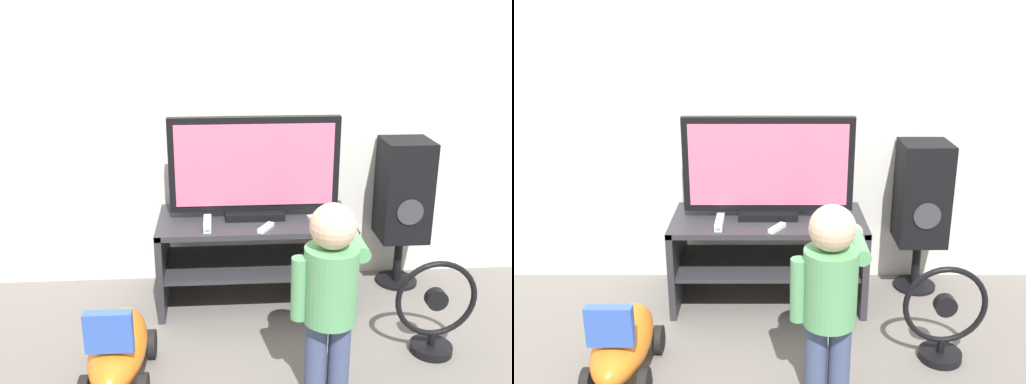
% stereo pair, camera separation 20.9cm
% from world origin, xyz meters
% --- Properties ---
extents(ground_plane, '(16.00, 16.00, 0.00)m').
position_xyz_m(ground_plane, '(0.00, 0.00, 0.00)').
color(ground_plane, slate).
extents(wall_back, '(10.00, 0.06, 2.60)m').
position_xyz_m(wall_back, '(0.00, 0.58, 1.30)').
color(wall_back, silver).
rests_on(wall_back, ground_plane).
extents(tv_stand, '(1.07, 0.50, 0.51)m').
position_xyz_m(tv_stand, '(0.00, 0.25, 0.33)').
color(tv_stand, '#2D2D33').
rests_on(tv_stand, ground_plane).
extents(television, '(0.93, 0.20, 0.56)m').
position_xyz_m(television, '(0.00, 0.28, 0.78)').
color(television, black).
rests_on(television, tv_stand).
extents(game_console, '(0.04, 0.19, 0.04)m').
position_xyz_m(game_console, '(-0.26, 0.13, 0.53)').
color(game_console, white).
rests_on(game_console, tv_stand).
extents(remote_primary, '(0.06, 0.13, 0.03)m').
position_xyz_m(remote_primary, '(0.32, 0.15, 0.52)').
color(remote_primary, white).
rests_on(remote_primary, tv_stand).
extents(remote_secondary, '(0.10, 0.13, 0.03)m').
position_xyz_m(remote_secondary, '(0.05, 0.07, 0.52)').
color(remote_secondary, white).
rests_on(remote_secondary, tv_stand).
extents(child, '(0.34, 0.50, 0.89)m').
position_xyz_m(child, '(0.26, -0.60, 0.52)').
color(child, '#3F4C72').
rests_on(child, ground_plane).
extents(speaker_tower, '(0.28, 0.29, 0.90)m').
position_xyz_m(speaker_tower, '(0.88, 0.40, 0.58)').
color(speaker_tower, black).
rests_on(speaker_tower, ground_plane).
extents(floor_fan, '(0.40, 0.20, 0.49)m').
position_xyz_m(floor_fan, '(0.83, -0.34, 0.22)').
color(floor_fan, black).
rests_on(floor_fan, ground_plane).
extents(ride_on_toy, '(0.29, 0.62, 0.45)m').
position_xyz_m(ride_on_toy, '(-0.66, -0.46, 0.17)').
color(ride_on_toy, orange).
rests_on(ride_on_toy, ground_plane).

